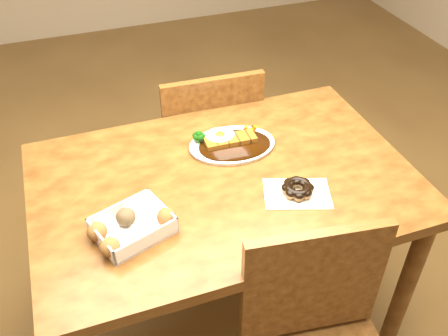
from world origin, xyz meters
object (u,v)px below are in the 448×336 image
object	(u,v)px
table	(224,201)
katsu_curry_plate	(230,143)
pon_de_ring	(298,189)
chair_far	(206,145)
donut_box	(131,226)

from	to	relation	value
table	katsu_curry_plate	bearing A→B (deg)	63.07
katsu_curry_plate	pon_de_ring	distance (m)	0.31
pon_de_ring	chair_far	bearing A→B (deg)	96.40
katsu_curry_plate	donut_box	distance (m)	0.49
chair_far	donut_box	xyz separation A→B (m)	(-0.43, -0.68, 0.30)
table	katsu_curry_plate	size ratio (longest dim) A/B	3.87
donut_box	pon_de_ring	distance (m)	0.51
chair_far	donut_box	world-z (taller)	chair_far
chair_far	table	bearing A→B (deg)	81.17
table	katsu_curry_plate	xyz separation A→B (m)	(0.08, 0.15, 0.11)
table	katsu_curry_plate	distance (m)	0.20
table	katsu_curry_plate	world-z (taller)	katsu_curry_plate
chair_far	katsu_curry_plate	bearing A→B (deg)	87.87
table	donut_box	xyz separation A→B (m)	(-0.32, -0.14, 0.13)
katsu_curry_plate	chair_far	bearing A→B (deg)	85.31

